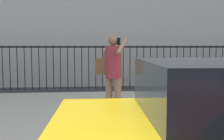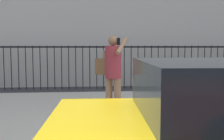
{
  "view_description": "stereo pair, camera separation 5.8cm",
  "coord_description": "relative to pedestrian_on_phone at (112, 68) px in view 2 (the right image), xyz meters",
  "views": [
    {
      "loc": [
        -2.0,
        -4.15,
        1.6
      ],
      "look_at": [
        -1.43,
        1.93,
        1.06
      ],
      "focal_mm": 43.96,
      "sensor_mm": 36.0,
      "label": 1
    },
    {
      "loc": [
        -1.94,
        -4.15,
        1.6
      ],
      "look_at": [
        -1.43,
        1.93,
        1.06
      ],
      "focal_mm": 43.96,
      "sensor_mm": 36.0,
      "label": 2
    }
  ],
  "objects": [
    {
      "name": "sidewalk",
      "position": [
        1.45,
        0.56,
        -1.04
      ],
      "size": [
        28.0,
        4.4,
        0.15
      ],
      "primitive_type": "cube",
      "color": "#B2ADA3",
      "rests_on": "ground"
    },
    {
      "name": "pedestrian_on_phone",
      "position": [
        0.0,
        0.0,
        0.0
      ],
      "size": [
        0.72,
        0.61,
        1.66
      ],
      "color": "#936B4C",
      "rests_on": "sidewalk"
    },
    {
      "name": "iron_fence",
      "position": [
        1.45,
        4.26,
        -0.09
      ],
      "size": [
        12.03,
        0.04,
        1.6
      ],
      "color": "black",
      "rests_on": "ground"
    }
  ]
}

